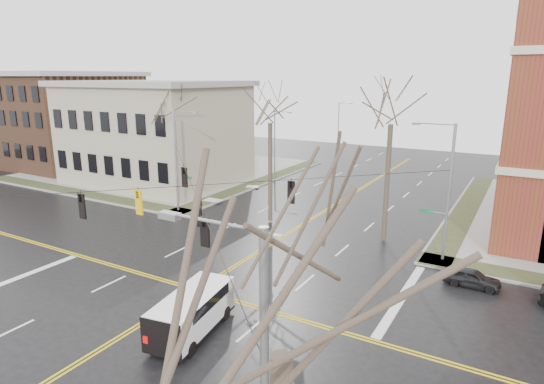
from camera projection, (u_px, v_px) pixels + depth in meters
The scene contains 17 objects.
ground at pixel (197, 290), 26.20m from camera, with size 120.00×120.00×0.00m, color black.
sidewalks at pixel (197, 289), 26.18m from camera, with size 80.00×80.00×0.17m.
road_markings at pixel (197, 290), 26.20m from camera, with size 100.00×100.00×0.01m.
civic_building_a at pixel (156, 134), 52.29m from camera, with size 18.00×14.00×11.00m, color #9E947D.
civic_building_b at pixel (60, 120), 63.55m from camera, with size 18.00×16.00×12.00m, color brown.
signal_pole_ne at pixel (446, 189), 29.13m from camera, with size 2.75×0.22×9.00m.
signal_pole_nw at pixel (177, 158), 40.12m from camera, with size 2.75×0.22×9.00m.
span_wires at pixel (192, 186), 24.67m from camera, with size 23.02×23.02×0.03m.
traffic_signals at pixel (184, 202), 24.29m from camera, with size 8.21×8.26×1.30m.
streetlight_north_a at pixel (276, 142), 53.75m from camera, with size 2.30×0.20×8.00m.
streetlight_north_b at pixel (339, 126), 70.53m from camera, with size 2.30×0.20×8.00m.
cargo_van at pixel (194, 308), 21.76m from camera, with size 2.79×5.43×1.97m.
parked_car_a at pixel (472, 278), 26.54m from camera, with size 1.27×3.16×1.08m, color black.
tree_nw_far at pixel (174, 115), 41.74m from camera, with size 4.00×4.00×11.75m.
tree_nw_near at pixel (270, 116), 36.31m from camera, with size 4.00×4.00×12.26m.
tree_ne at pixel (391, 116), 31.91m from camera, with size 4.00×4.00×12.78m.
tree_se at pixel (281, 327), 6.84m from camera, with size 4.00×4.00×11.45m.
Camera 1 is at (15.79, -18.59, 11.95)m, focal length 30.00 mm.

